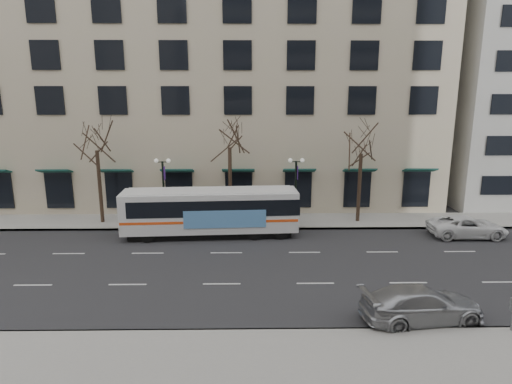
{
  "coord_description": "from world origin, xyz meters",
  "views": [
    {
      "loc": [
        1.51,
        -23.42,
        9.84
      ],
      "look_at": [
        1.89,
        2.19,
        4.0
      ],
      "focal_mm": 30.0,
      "sensor_mm": 36.0,
      "label": 1
    }
  ],
  "objects_px": {
    "tree_far_right": "(362,141)",
    "silver_car": "(422,304)",
    "lamp_post_right": "(296,188)",
    "tree_far_mid": "(229,135)",
    "lamp_post_left": "(164,188)",
    "city_bus": "(212,211)",
    "white_pickup": "(467,226)",
    "tree_far_left": "(96,138)"
  },
  "relations": [
    {
      "from": "tree_far_left",
      "to": "white_pickup",
      "type": "distance_m",
      "value": 27.78
    },
    {
      "from": "lamp_post_left",
      "to": "tree_far_right",
      "type": "bearing_deg",
      "value": 2.29
    },
    {
      "from": "city_bus",
      "to": "tree_far_mid",
      "type": "bearing_deg",
      "value": 64.98
    },
    {
      "from": "lamp_post_right",
      "to": "city_bus",
      "type": "bearing_deg",
      "value": -158.85
    },
    {
      "from": "tree_far_mid",
      "to": "lamp_post_left",
      "type": "relative_size",
      "value": 1.64
    },
    {
      "from": "tree_far_left",
      "to": "white_pickup",
      "type": "xyz_separation_m",
      "value": [
        26.9,
        -3.52,
        -5.96
      ]
    },
    {
      "from": "lamp_post_left",
      "to": "silver_car",
      "type": "bearing_deg",
      "value": -45.6
    },
    {
      "from": "tree_far_mid",
      "to": "lamp_post_right",
      "type": "xyz_separation_m",
      "value": [
        5.01,
        -0.6,
        -3.96
      ]
    },
    {
      "from": "lamp_post_right",
      "to": "white_pickup",
      "type": "distance_m",
      "value": 12.45
    },
    {
      "from": "tree_far_right",
      "to": "silver_car",
      "type": "xyz_separation_m",
      "value": [
        -0.89,
        -15.0,
        -5.63
      ]
    },
    {
      "from": "tree_far_left",
      "to": "silver_car",
      "type": "xyz_separation_m",
      "value": [
        19.11,
        -15.0,
        -5.91
      ]
    },
    {
      "from": "tree_far_mid",
      "to": "silver_car",
      "type": "distance_m",
      "value": 18.59
    },
    {
      "from": "tree_far_mid",
      "to": "white_pickup",
      "type": "xyz_separation_m",
      "value": [
        16.9,
        -3.52,
        -6.17
      ]
    },
    {
      "from": "white_pickup",
      "to": "lamp_post_left",
      "type": "bearing_deg",
      "value": 83.31
    },
    {
      "from": "tree_far_left",
      "to": "lamp_post_right",
      "type": "relative_size",
      "value": 1.6
    },
    {
      "from": "lamp_post_left",
      "to": "white_pickup",
      "type": "height_order",
      "value": "lamp_post_left"
    },
    {
      "from": "tree_far_mid",
      "to": "city_bus",
      "type": "bearing_deg",
      "value": -111.69
    },
    {
      "from": "tree_far_left",
      "to": "city_bus",
      "type": "relative_size",
      "value": 0.67
    },
    {
      "from": "tree_far_right",
      "to": "tree_far_mid",
      "type": "bearing_deg",
      "value": 180.0
    },
    {
      "from": "lamp_post_left",
      "to": "lamp_post_right",
      "type": "bearing_deg",
      "value": 0.0
    },
    {
      "from": "city_bus",
      "to": "white_pickup",
      "type": "xyz_separation_m",
      "value": [
        18.1,
        -0.52,
        -1.08
      ]
    },
    {
      "from": "silver_car",
      "to": "tree_far_mid",
      "type": "bearing_deg",
      "value": 23.68
    },
    {
      "from": "lamp_post_left",
      "to": "city_bus",
      "type": "relative_size",
      "value": 0.42
    },
    {
      "from": "lamp_post_right",
      "to": "tree_far_right",
      "type": "bearing_deg",
      "value": 6.85
    },
    {
      "from": "lamp_post_right",
      "to": "silver_car",
      "type": "xyz_separation_m",
      "value": [
        4.1,
        -14.4,
        -2.16
      ]
    },
    {
      "from": "tree_far_left",
      "to": "lamp_post_left",
      "type": "height_order",
      "value": "tree_far_left"
    },
    {
      "from": "tree_far_left",
      "to": "city_bus",
      "type": "distance_m",
      "value": 10.5
    },
    {
      "from": "lamp_post_left",
      "to": "silver_car",
      "type": "height_order",
      "value": "lamp_post_left"
    },
    {
      "from": "lamp_post_right",
      "to": "white_pickup",
      "type": "height_order",
      "value": "lamp_post_right"
    },
    {
      "from": "lamp_post_left",
      "to": "silver_car",
      "type": "xyz_separation_m",
      "value": [
        14.1,
        -14.4,
        -2.16
      ]
    },
    {
      "from": "tree_far_mid",
      "to": "lamp_post_left",
      "type": "xyz_separation_m",
      "value": [
        -4.99,
        -0.6,
        -3.96
      ]
    },
    {
      "from": "tree_far_right",
      "to": "city_bus",
      "type": "xyz_separation_m",
      "value": [
        -11.19,
        -3.0,
        -4.6
      ]
    },
    {
      "from": "tree_far_right",
      "to": "lamp_post_left",
      "type": "height_order",
      "value": "tree_far_right"
    },
    {
      "from": "city_bus",
      "to": "silver_car",
      "type": "distance_m",
      "value": 15.85
    },
    {
      "from": "lamp_post_left",
      "to": "white_pickup",
      "type": "distance_m",
      "value": 22.2
    },
    {
      "from": "tree_far_mid",
      "to": "tree_far_left",
      "type": "bearing_deg",
      "value": -180.0
    },
    {
      "from": "lamp_post_right",
      "to": "white_pickup",
      "type": "xyz_separation_m",
      "value": [
        11.9,
        -2.92,
        -2.2
      ]
    },
    {
      "from": "lamp_post_left",
      "to": "white_pickup",
      "type": "xyz_separation_m",
      "value": [
        21.9,
        -2.92,
        -2.2
      ]
    },
    {
      "from": "tree_far_mid",
      "to": "city_bus",
      "type": "relative_size",
      "value": 0.69
    },
    {
      "from": "tree_far_mid",
      "to": "white_pickup",
      "type": "relative_size",
      "value": 1.61
    },
    {
      "from": "tree_far_mid",
      "to": "silver_car",
      "type": "height_order",
      "value": "tree_far_mid"
    },
    {
      "from": "tree_far_right",
      "to": "silver_car",
      "type": "relative_size",
      "value": 1.48
    }
  ]
}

